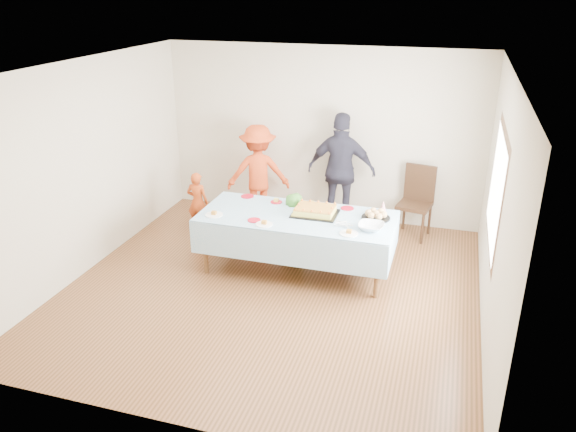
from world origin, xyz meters
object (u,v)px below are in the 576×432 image
at_px(birthday_cake, 315,211).
at_px(adult_left, 258,173).
at_px(dining_chair, 417,197).
at_px(party_table, 297,219).

relative_size(birthday_cake, adult_left, 0.38).
bearing_deg(dining_chair, adult_left, -167.30).
xyz_separation_m(party_table, birthday_cake, (0.21, 0.10, 0.10)).
xyz_separation_m(party_table, dining_chair, (1.39, 1.61, -0.13)).
height_order(party_table, dining_chair, dining_chair).
xyz_separation_m(birthday_cake, adult_left, (-1.29, 1.44, -0.06)).
height_order(birthday_cake, dining_chair, dining_chair).
height_order(party_table, adult_left, adult_left).
distance_m(dining_chair, adult_left, 2.48).
xyz_separation_m(birthday_cake, dining_chair, (1.18, 1.51, -0.23)).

